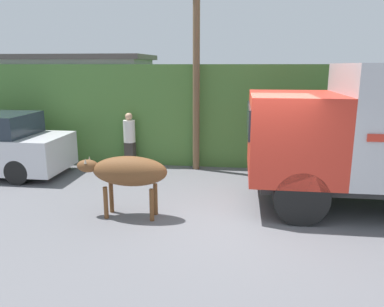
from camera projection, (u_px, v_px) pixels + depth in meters
name	position (u px, v px, depth m)	size (l,w,h in m)	color
ground_plane	(247.00, 220.00, 7.55)	(60.00, 60.00, 0.00)	slate
hillside_embankment	(246.00, 108.00, 13.58)	(32.00, 5.24, 3.08)	#4C7A38
building_backdrop	(71.00, 105.00, 13.09)	(5.65, 2.70, 3.40)	#B2BCAD
brown_cow	(128.00, 172.00, 7.55)	(1.88, 0.61, 1.28)	brown
pedestrian_on_hill	(130.00, 138.00, 11.36)	(0.43, 0.43, 1.67)	#38332D
utility_pole	(196.00, 54.00, 10.55)	(0.90, 0.20, 6.45)	brown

